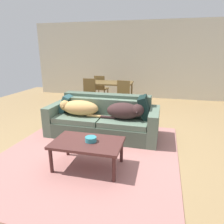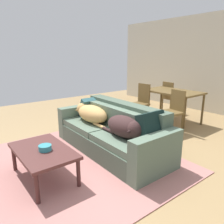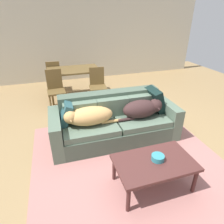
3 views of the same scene
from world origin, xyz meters
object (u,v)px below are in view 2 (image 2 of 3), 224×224
(dog_on_left_cushion, at_px, (91,113))
(throw_pillow_by_right_arm, at_px, (152,128))
(dining_chair_near_left, at_px, (141,101))
(dining_chair_far_left, at_px, (170,96))
(throw_pillow_by_left_arm, at_px, (89,107))
(dining_table, at_px, (172,94))
(couch, at_px, (113,133))
(coffee_table, at_px, (43,153))
(dog_on_right_cushion, at_px, (126,127))
(dining_chair_near_right, at_px, (173,109))
(bowl_on_coffee_table, at_px, (45,148))

(dog_on_left_cushion, height_order, throw_pillow_by_right_arm, throw_pillow_by_right_arm)
(dining_chair_near_left, distance_m, dining_chair_far_left, 1.12)
(dog_on_left_cushion, distance_m, throw_pillow_by_left_arm, 0.40)
(dining_table, bearing_deg, dining_chair_near_left, -133.82)
(throw_pillow_by_right_arm, height_order, dining_table, throw_pillow_by_right_arm)
(couch, height_order, coffee_table, couch)
(dining_table, bearing_deg, dog_on_right_cushion, -68.93)
(throw_pillow_by_right_arm, relative_size, dining_chair_near_right, 0.49)
(throw_pillow_by_left_arm, relative_size, coffee_table, 0.38)
(dining_chair_near_right, relative_size, dining_chair_far_left, 1.01)
(throw_pillow_by_right_arm, bearing_deg, dining_table, 120.25)
(dining_chair_near_right, bearing_deg, dog_on_left_cushion, -101.97)
(throw_pillow_by_right_arm, bearing_deg, bowl_on_coffee_table, -117.02)
(dining_table, distance_m, dining_chair_near_left, 0.76)
(throw_pillow_by_right_arm, relative_size, dining_table, 0.33)
(dining_chair_near_left, bearing_deg, dining_chair_far_left, 85.95)
(dog_on_right_cushion, height_order, dining_chair_near_left, dining_chair_near_left)
(couch, height_order, dining_chair_far_left, dining_chair_far_left)
(couch, bearing_deg, coffee_table, -83.27)
(couch, distance_m, dining_chair_far_left, 2.87)
(dog_on_left_cushion, xyz_separation_m, throw_pillow_by_left_arm, (-0.35, 0.19, 0.02))
(couch, height_order, dining_chair_near_right, dining_chair_near_right)
(dog_on_left_cushion, height_order, dog_on_right_cushion, dog_on_right_cushion)
(coffee_table, height_order, bowl_on_coffee_table, bowl_on_coffee_table)
(throw_pillow_by_right_arm, distance_m, coffee_table, 1.50)
(dining_chair_near_left, height_order, dining_chair_near_right, dining_chair_near_left)
(dog_on_right_cushion, relative_size, throw_pillow_by_right_arm, 1.88)
(dog_on_right_cushion, xyz_separation_m, dining_chair_near_left, (-1.40, 1.76, -0.08))
(dog_on_right_cushion, xyz_separation_m, throw_pillow_by_right_arm, (0.34, 0.19, 0.03))
(dog_on_left_cushion, distance_m, dog_on_right_cushion, 0.97)
(coffee_table, height_order, dining_chair_near_left, dining_chair_near_left)
(dining_chair_near_right, bearing_deg, throw_pillow_by_left_arm, -114.88)
(coffee_table, height_order, dining_chair_far_left, dining_chair_far_left)
(throw_pillow_by_left_arm, height_order, coffee_table, throw_pillow_by_left_arm)
(dining_chair_near_left, relative_size, dining_chair_far_left, 1.03)
(throw_pillow_by_left_arm, bearing_deg, dining_chair_near_left, 92.87)
(couch, distance_m, throw_pillow_by_right_arm, 0.89)
(couch, xyz_separation_m, dining_table, (-0.40, 2.14, 0.38))
(couch, height_order, dog_on_left_cushion, couch)
(dining_chair_near_left, xyz_separation_m, dining_chair_far_left, (0.03, 1.12, -0.01))
(dog_on_left_cushion, relative_size, dog_on_right_cushion, 1.14)
(throw_pillow_by_left_arm, distance_m, bowl_on_coffee_table, 1.66)
(throw_pillow_by_left_arm, xyz_separation_m, bowl_on_coffee_table, (1.00, -1.32, -0.14))
(coffee_table, bearing_deg, dog_on_left_cushion, 117.91)
(dog_on_right_cushion, bearing_deg, dining_chair_far_left, 116.40)
(throw_pillow_by_left_arm, height_order, bowl_on_coffee_table, throw_pillow_by_left_arm)
(dog_on_left_cushion, bearing_deg, coffee_table, -61.07)
(dining_table, bearing_deg, couch, -79.52)
(throw_pillow_by_left_arm, bearing_deg, throw_pillow_by_right_arm, -1.02)
(dining_table, bearing_deg, throw_pillow_by_left_arm, -101.78)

